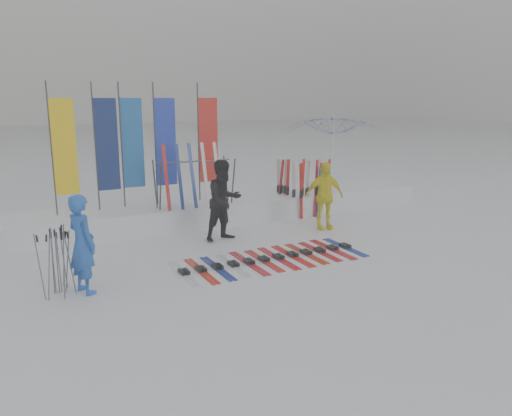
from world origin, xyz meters
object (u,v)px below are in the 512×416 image
person_yellow (324,196)px  person_blue (82,244)px  person_black (224,200)px  tent_canopy (334,160)px  ski_row (271,258)px  ski_rack (195,176)px

person_yellow → person_blue: bearing=-152.4°
person_black → tent_canopy: 5.23m
ski_row → ski_rack: bearing=98.3°
person_blue → person_black: (3.57, 1.97, 0.09)m
tent_canopy → ski_rack: 5.02m
person_black → ski_row: person_black is taller
person_blue → ski_rack: size_ratio=0.88×
tent_canopy → ski_row: (-4.48, -4.04, -1.44)m
person_blue → ski_row: person_blue is taller
ski_row → ski_rack: ski_rack is taller
tent_canopy → ski_row: bearing=-138.0°
person_yellow → ski_rack: ski_rack is taller
person_yellow → person_black: bearing=-172.8°
person_blue → person_black: size_ratio=0.91×
person_black → ski_rack: person_black is taller
person_black → person_yellow: 2.76m
person_black → ski_row: 2.13m
person_yellow → tent_canopy: (2.00, 2.40, 0.58)m
person_blue → person_yellow: bearing=-96.2°
ski_rack → tent_canopy: bearing=8.3°
ski_rack → person_yellow: bearing=-29.5°
ski_row → person_blue: bearing=-178.8°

